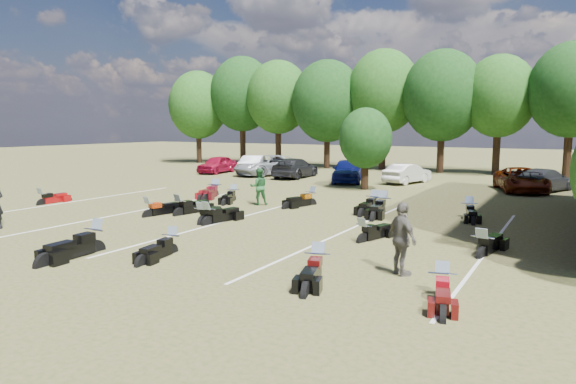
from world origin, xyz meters
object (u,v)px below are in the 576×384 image
Objects in this scene: person_grey at (402,239)px; motorcycle_14 at (216,196)px; car_0 at (217,164)px; car_4 at (347,171)px; motorcycle_3 at (95,252)px; motorcycle_7 at (42,205)px; person_green at (259,187)px.

motorcycle_14 is at bearing 2.92° from person_grey.
car_0 is 0.88× the size of car_4.
motorcycle_3 is 11.24m from motorcycle_7.
car_0 is 30.16m from person_grey.
motorcycle_3 is at bearing -65.20° from car_0.
car_0 reaches higher than motorcycle_14.
person_grey is (9.66, -8.13, 0.06)m from person_green.
motorcycle_14 reaches higher than motorcycle_7.
motorcycle_3 is at bearing 54.12° from person_green.
motorcycle_7 is (2.97, -17.85, -0.70)m from car_0.
motorcycle_3 is (0.72, -10.38, -0.90)m from person_green.
motorcycle_7 is at bearing -148.44° from motorcycle_14.
motorcycle_14 is at bearing -131.96° from motorcycle_7.
person_green is 0.77× the size of motorcycle_14.
car_0 is at bearing -83.30° from motorcycle_7.
motorcycle_14 is (8.44, -11.14, -0.70)m from car_0.
car_4 reaches higher than car_0.
car_4 is at bearing -121.06° from motorcycle_7.
person_green is 0.88× the size of motorcycle_7.
motorcycle_14 is at bearing -129.70° from car_4.
car_0 is 1.76× the size of motorcycle_14.
person_green is at bearing -40.41° from motorcycle_14.
motorcycle_3 is at bearing -107.66° from car_4.
motorcycle_14 is (-4.52, 11.85, 0.00)m from motorcycle_3.
motorcycle_7 is at bearing 148.82° from motorcycle_3.
car_4 is 2.30× the size of motorcycle_7.
motorcycle_7 is (-9.99, 5.15, 0.00)m from motorcycle_3.
person_grey reaches higher than person_green.
person_green is (12.23, -12.61, 0.20)m from car_0.
person_grey reaches higher than motorcycle_14.
person_green reaches higher than motorcycle_7.
car_4 reaches higher than motorcycle_3.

